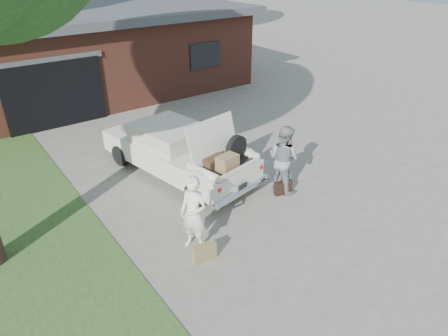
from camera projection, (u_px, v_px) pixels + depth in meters
ground at (240, 222)px, 8.84m from camera, size 90.00×90.00×0.00m
house at (88, 50)px, 16.67m from camera, size 12.80×7.80×3.30m
sedan at (178, 151)px, 10.49m from camera, size 2.56×4.81×1.87m
woman_left at (193, 214)px, 7.73m from camera, size 0.58×0.69×1.60m
woman_right at (283, 159)px, 9.68m from camera, size 0.79×0.94×1.71m
suitcase_left at (204, 252)px, 7.67m from camera, size 0.49×0.19×0.37m
suitcase_right at (283, 188)px, 9.80m from camera, size 0.47×0.24×0.34m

